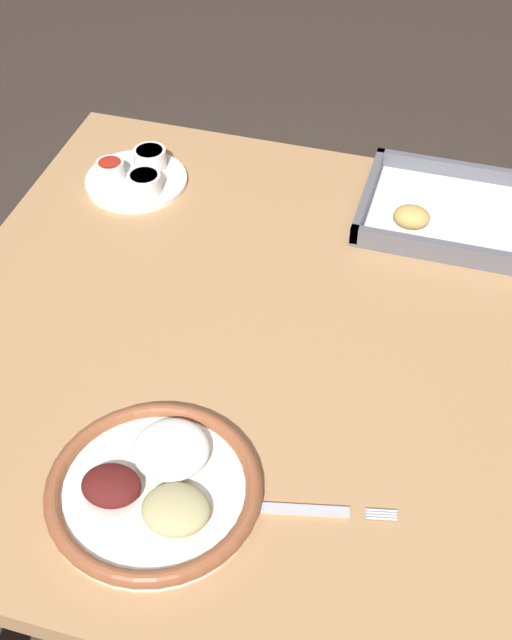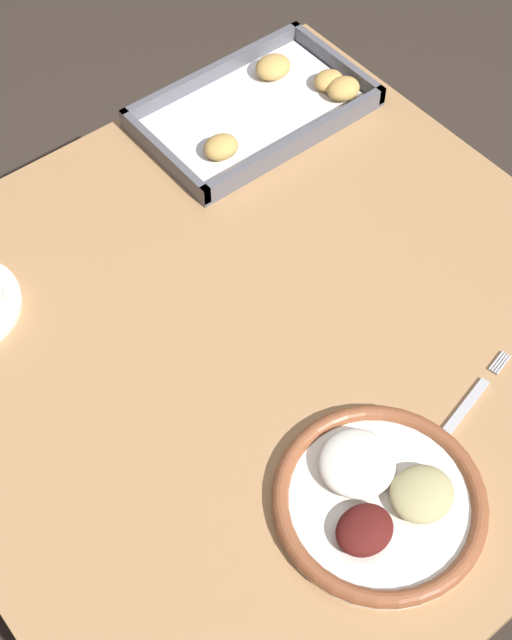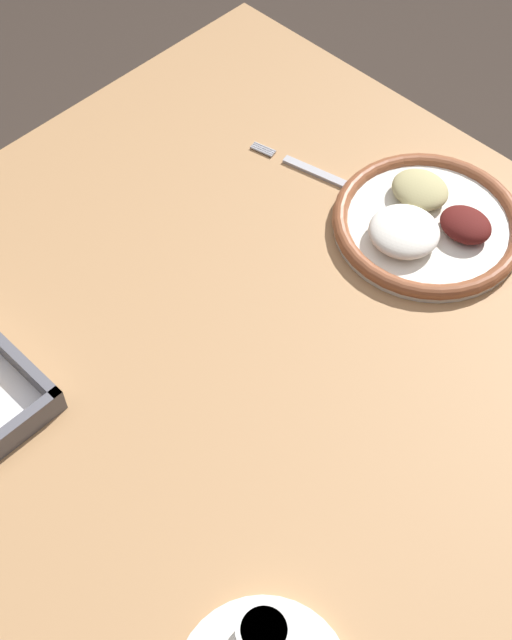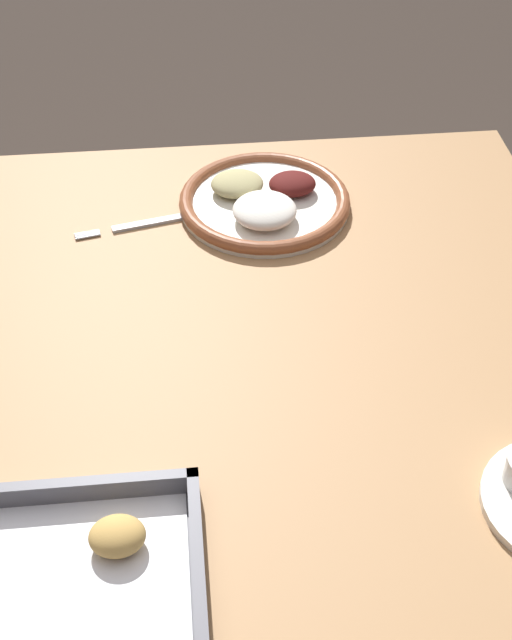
# 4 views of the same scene
# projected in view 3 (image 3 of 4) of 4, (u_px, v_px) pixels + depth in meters

# --- Properties ---
(ground_plane) EXTENTS (8.00, 8.00, 0.00)m
(ground_plane) POSITION_uv_depth(u_px,v_px,m) (249.00, 558.00, 1.66)
(ground_plane) COLOR #382D26
(dining_table) EXTENTS (0.92, 0.92, 0.74)m
(dining_table) POSITION_uv_depth(u_px,v_px,m) (247.00, 381.00, 1.16)
(dining_table) COLOR #AD7F51
(dining_table) RESTS_ON ground_plane
(dinner_plate) EXTENTS (0.25, 0.25, 0.04)m
(dinner_plate) POSITION_uv_depth(u_px,v_px,m) (427.00, 222.00, 1.14)
(dinner_plate) COLOR white
(dinner_plate) RESTS_ON dining_table
(fork) EXTENTS (0.21, 0.06, 0.00)m
(fork) POSITION_uv_depth(u_px,v_px,m) (327.00, 177.00, 1.21)
(fork) COLOR #B2B2B7
(fork) RESTS_ON dining_table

